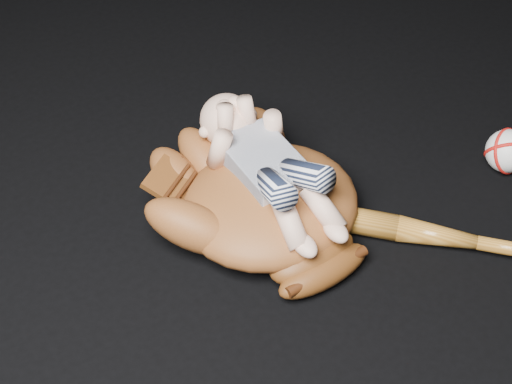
# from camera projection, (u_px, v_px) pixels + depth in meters

# --- Properties ---
(baseball_glove) EXTENTS (0.42, 0.47, 0.14)m
(baseball_glove) POSITION_uv_depth(u_px,v_px,m) (270.00, 198.00, 1.37)
(baseball_glove) COLOR brown
(baseball_glove) RESTS_ON ground
(newborn_baby) EXTENTS (0.21, 0.39, 0.15)m
(newborn_baby) POSITION_uv_depth(u_px,v_px,m) (273.00, 167.00, 1.34)
(newborn_baby) COLOR beige
(newborn_baby) RESTS_ON baseball_glove
(baseball_bat) EXTENTS (0.36, 0.43, 0.05)m
(baseball_bat) POSITION_uv_depth(u_px,v_px,m) (414.00, 231.00, 1.38)
(baseball_bat) COLOR #9C601E
(baseball_bat) RESTS_ON ground
(baseball) EXTENTS (0.10, 0.10, 0.09)m
(baseball) POSITION_uv_depth(u_px,v_px,m) (508.00, 151.00, 1.50)
(baseball) COLOR white
(baseball) RESTS_ON ground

